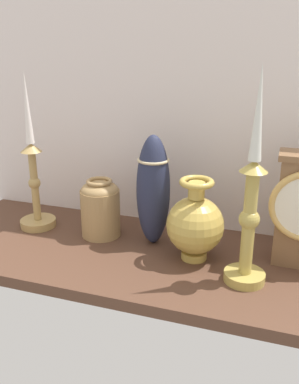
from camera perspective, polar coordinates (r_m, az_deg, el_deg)
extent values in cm
cube|color=#523425|center=(92.63, -0.27, -8.85)|extent=(100.00, 36.00, 2.40)
cube|color=silver|center=(99.50, 3.26, 13.61)|extent=(120.00, 2.00, 65.00)
cylinder|color=tan|center=(83.94, 12.60, -11.01)|extent=(7.78, 7.78, 1.80)
cylinder|color=tan|center=(79.02, 13.19, -4.23)|extent=(2.38, 2.38, 19.89)
sphere|color=tan|center=(78.63, 13.24, -3.57)|extent=(3.81, 3.81, 3.81)
cone|color=tan|center=(75.32, 13.83, 3.39)|extent=(4.99, 4.99, 2.00)
cone|color=silver|center=(73.34, 14.42, 10.25)|extent=(2.26, 2.26, 16.28)
cylinder|color=tan|center=(107.79, -14.71, -3.99)|extent=(8.53, 8.53, 1.80)
cylinder|color=tan|center=(104.45, -15.15, 0.73)|extent=(1.80, 1.80, 16.97)
sphere|color=tan|center=(104.18, -15.19, 1.17)|extent=(2.88, 2.88, 2.88)
cone|color=tan|center=(101.85, -15.63, 5.77)|extent=(4.94, 4.94, 2.00)
cone|color=white|center=(100.14, -16.11, 10.81)|extent=(1.93, 1.93, 16.17)
cylinder|color=gold|center=(90.24, 5.98, -8.35)|extent=(5.33, 5.33, 1.60)
sphere|color=gold|center=(87.27, 6.14, -4.46)|extent=(11.85, 11.85, 11.85)
cylinder|color=gold|center=(84.45, 6.33, 0.24)|extent=(3.32, 3.32, 3.32)
torus|color=gold|center=(83.90, 6.37, 1.31)|extent=(6.96, 6.96, 1.25)
cylinder|color=#A78250|center=(98.59, -6.59, -2.81)|extent=(9.02, 9.02, 11.02)
ellipsoid|color=#A78250|center=(96.61, -6.72, 0.20)|extent=(8.56, 8.56, 4.28)
torus|color=#A78250|center=(95.92, -6.77, 1.41)|extent=(5.85, 5.85, 0.89)
ellipsoid|color=#242943|center=(91.91, 0.50, 0.18)|extent=(7.32, 7.32, 24.67)
torus|color=#CCB78C|center=(89.82, 0.51, 4.33)|extent=(6.83, 6.83, 0.60)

